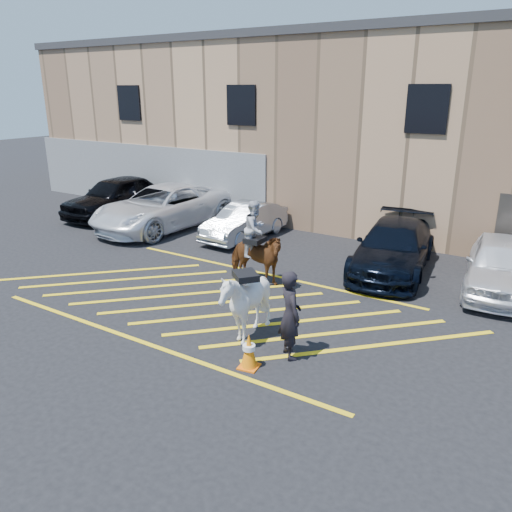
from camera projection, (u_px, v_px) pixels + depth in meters
The scene contains 12 objects.
ground at pixel (222, 299), 12.99m from camera, with size 90.00×90.00×0.00m, color black.
car_black_suv at pixel (116, 196), 21.26m from camera, with size 2.00×4.96×1.69m, color black.
car_white_pickup at pixel (163, 207), 19.41m from camera, with size 2.74×5.94×1.65m, color white.
car_silver_sedan at pixel (245, 221), 18.11m from camera, with size 1.34×3.85×1.27m, color #979EA5.
car_blue_suv at pixel (394, 247), 14.87m from camera, with size 2.02×4.96×1.44m, color black.
car_white_suv at pixel (502, 265), 13.31m from camera, with size 1.74×4.34×1.48m, color white.
handler at pixel (290, 315), 9.95m from camera, with size 0.68×0.44×1.85m, color black.
warehouse at pixel (383, 127), 21.45m from camera, with size 32.42×10.20×7.30m.
hatching_zone at pixel (215, 303), 12.75m from camera, with size 12.60×5.12×0.01m.
mounted_bay at pixel (255, 251), 13.72m from camera, with size 1.82×0.86×2.38m.
saddled_white at pixel (246, 304), 10.68m from camera, with size 1.99×2.02×1.66m.
traffic_cone at pixel (249, 351), 9.71m from camera, with size 0.43×0.43×0.73m.
Camera 1 is at (7.12, -9.64, 5.22)m, focal length 35.00 mm.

